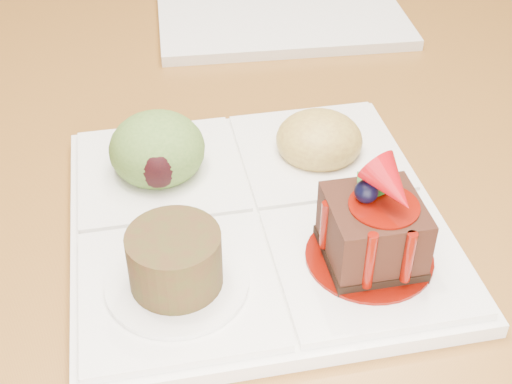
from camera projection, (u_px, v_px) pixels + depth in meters
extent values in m
plane|color=#592D19|center=(242.00, 308.00, 1.48)|extent=(6.00, 6.00, 0.00)
cylinder|color=black|center=(487.00, 376.00, 1.07)|extent=(0.04, 0.04, 0.46)
cylinder|color=black|center=(444.00, 211.00, 1.37)|extent=(0.04, 0.04, 0.46)
cube|color=white|center=(256.00, 221.00, 0.55)|extent=(0.29, 0.29, 0.01)
cube|color=white|center=(368.00, 261.00, 0.50)|extent=(0.14, 0.14, 0.01)
cube|color=white|center=(178.00, 288.00, 0.48)|extent=(0.14, 0.14, 0.01)
cube|color=white|center=(159.00, 171.00, 0.58)|extent=(0.14, 0.14, 0.01)
cube|color=white|center=(318.00, 152.00, 0.60)|extent=(0.14, 0.14, 0.01)
cylinder|color=#620A03|center=(369.00, 257.00, 0.50)|extent=(0.09, 0.09, 0.00)
cube|color=black|center=(370.00, 254.00, 0.50)|extent=(0.07, 0.07, 0.01)
cube|color=black|center=(373.00, 227.00, 0.48)|extent=(0.07, 0.07, 0.04)
cylinder|color=#620A03|center=(376.00, 203.00, 0.47)|extent=(0.05, 0.05, 0.00)
sphere|color=black|center=(366.00, 191.00, 0.46)|extent=(0.02, 0.02, 0.02)
cone|color=#AE0B11|center=(392.00, 186.00, 0.45)|extent=(0.05, 0.05, 0.04)
cube|color=#184F13|center=(377.00, 184.00, 0.47)|extent=(0.02, 0.02, 0.01)
cube|color=#184F13|center=(365.00, 183.00, 0.47)|extent=(0.01, 0.02, 0.01)
cylinder|color=#620A03|center=(370.00, 261.00, 0.45)|extent=(0.01, 0.01, 0.04)
cylinder|color=#620A03|center=(409.00, 257.00, 0.46)|extent=(0.01, 0.01, 0.04)
cylinder|color=#620A03|center=(325.00, 225.00, 0.48)|extent=(0.01, 0.01, 0.04)
cylinder|color=white|center=(177.00, 283.00, 0.48)|extent=(0.10, 0.10, 0.00)
cylinder|color=#452113|center=(175.00, 259.00, 0.46)|extent=(0.06, 0.06, 0.04)
cylinder|color=#41270E|center=(173.00, 243.00, 0.45)|extent=(0.05, 0.05, 0.00)
ellipsoid|color=olive|center=(157.00, 149.00, 0.57)|extent=(0.08, 0.08, 0.06)
ellipsoid|color=black|center=(158.00, 168.00, 0.55)|extent=(0.04, 0.03, 0.03)
ellipsoid|color=gold|center=(319.00, 140.00, 0.59)|extent=(0.07, 0.07, 0.04)
cube|color=#DC5910|center=(334.00, 131.00, 0.60)|extent=(0.02, 0.02, 0.02)
cube|color=#396B17|center=(324.00, 128.00, 0.60)|extent=(0.02, 0.02, 0.02)
cube|color=#DC5910|center=(310.00, 123.00, 0.60)|extent=(0.02, 0.02, 0.02)
cube|color=#396B17|center=(298.00, 133.00, 0.60)|extent=(0.02, 0.02, 0.02)
cube|color=#DC5910|center=(306.00, 137.00, 0.59)|extent=(0.02, 0.02, 0.01)
cube|color=#396B17|center=(313.00, 146.00, 0.58)|extent=(0.02, 0.02, 0.02)
cube|color=#DC5910|center=(327.00, 144.00, 0.58)|extent=(0.02, 0.02, 0.01)
cube|color=#396B17|center=(343.00, 139.00, 0.59)|extent=(0.02, 0.02, 0.02)
cube|color=white|center=(275.00, 0.00, 0.87)|extent=(0.28, 0.28, 0.01)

